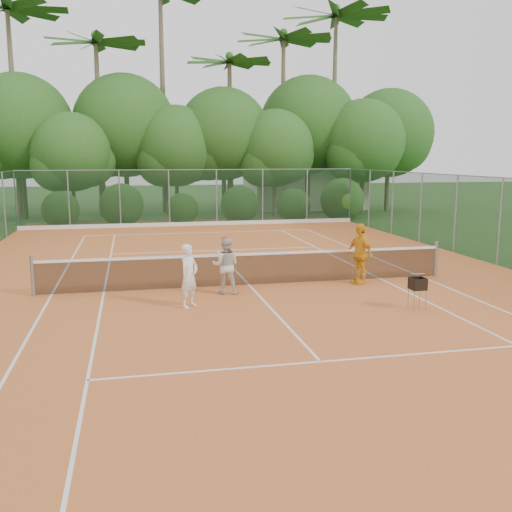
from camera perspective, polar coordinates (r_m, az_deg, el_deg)
The scene contains 14 objects.
ground at distance 16.61m, azimuth -0.66°, elevation -3.03°, with size 120.00×120.00×0.00m, color #234819.
clay_court at distance 16.61m, azimuth -0.66°, elevation -3.00°, with size 18.00×36.00×0.02m, color #CB692F.
club_building at distance 41.76m, azimuth 4.79°, elevation 6.85°, with size 8.00×5.00×3.00m, color beige.
tennis_net at distance 16.50m, azimuth -0.66°, elevation -1.23°, with size 11.97×0.10×1.10m.
player_white at distance 14.21m, azimuth -6.70°, elevation -1.98°, with size 0.58×0.38×1.58m, color white.
player_center_grp at distance 15.54m, azimuth -3.05°, elevation -0.92°, with size 0.89×0.77×1.58m.
player_yellow at distance 16.98m, azimuth 10.33°, elevation 0.23°, with size 1.05×0.44×1.79m, color gold.
ball_hopper at distance 14.48m, azimuth 15.86°, elevation -2.74°, with size 0.35×0.35×0.79m.
stray_ball_a at distance 27.19m, azimuth -2.65°, elevation 2.16°, with size 0.07×0.07×0.07m, color #B5C92E.
stray_ball_b at distance 26.14m, azimuth -5.72°, elevation 1.81°, with size 0.07×0.07×0.07m, color gold.
stray_ball_c at distance 27.63m, azimuth -4.24°, elevation 2.27°, with size 0.07×0.07×0.07m, color #AEC52D.
court_markings at distance 16.61m, azimuth -0.66°, elevation -2.95°, with size 11.03×23.83×0.01m.
fence_back at distance 31.10m, azimuth -6.31°, elevation 5.81°, with size 18.07×0.07×3.00m.
tropical_treeline at distance 36.41m, azimuth -5.03°, elevation 12.09°, with size 32.10×8.49×15.03m.
Camera 1 is at (-3.28, -15.85, 3.73)m, focal length 40.00 mm.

